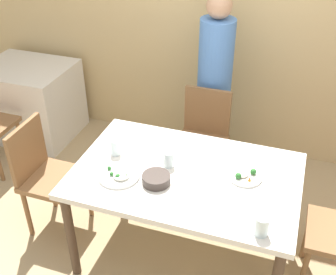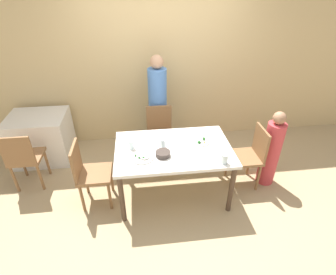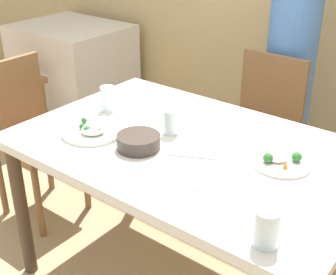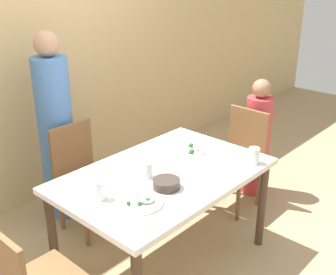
{
  "view_description": "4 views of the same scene",
  "coord_description": "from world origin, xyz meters",
  "px_view_note": "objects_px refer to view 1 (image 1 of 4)",
  "views": [
    {
      "loc": [
        0.57,
        -2.01,
        2.37
      ],
      "look_at": [
        -0.14,
        0.07,
        0.92
      ],
      "focal_mm": 45.0,
      "sensor_mm": 36.0,
      "label": 1
    },
    {
      "loc": [
        -0.38,
        -2.6,
        2.53
      ],
      "look_at": [
        -0.08,
        -0.08,
        0.93
      ],
      "focal_mm": 28.0,
      "sensor_mm": 36.0,
      "label": 2
    },
    {
      "loc": [
        0.95,
        -1.36,
        1.6
      ],
      "look_at": [
        -0.06,
        -0.07,
        0.77
      ],
      "focal_mm": 50.0,
      "sensor_mm": 36.0,
      "label": 3
    },
    {
      "loc": [
        -1.84,
        -1.7,
        2.02
      ],
      "look_at": [
        0.06,
        0.02,
        0.96
      ],
      "focal_mm": 45.0,
      "sensor_mm": 36.0,
      "label": 4
    }
  ],
  "objects_px": {
    "chair_adult_spot": "(203,137)",
    "plate_rice_adult": "(119,175)",
    "person_adult": "(214,93)",
    "glass_water_tall": "(262,226)",
    "bowl_curry": "(156,179)"
  },
  "relations": [
    {
      "from": "plate_rice_adult",
      "to": "person_adult",
      "type": "bearing_deg",
      "value": 77.43
    },
    {
      "from": "plate_rice_adult",
      "to": "chair_adult_spot",
      "type": "bearing_deg",
      "value": 73.52
    },
    {
      "from": "bowl_curry",
      "to": "plate_rice_adult",
      "type": "distance_m",
      "value": 0.24
    },
    {
      "from": "bowl_curry",
      "to": "glass_water_tall",
      "type": "height_order",
      "value": "glass_water_tall"
    },
    {
      "from": "chair_adult_spot",
      "to": "plate_rice_adult",
      "type": "xyz_separation_m",
      "value": [
        -0.29,
        -0.97,
        0.26
      ]
    },
    {
      "from": "chair_adult_spot",
      "to": "bowl_curry",
      "type": "relative_size",
      "value": 5.02
    },
    {
      "from": "chair_adult_spot",
      "to": "person_adult",
      "type": "relative_size",
      "value": 0.55
    },
    {
      "from": "chair_adult_spot",
      "to": "glass_water_tall",
      "type": "distance_m",
      "value": 1.35
    },
    {
      "from": "plate_rice_adult",
      "to": "bowl_curry",
      "type": "bearing_deg",
      "value": 5.52
    },
    {
      "from": "chair_adult_spot",
      "to": "plate_rice_adult",
      "type": "bearing_deg",
      "value": -106.48
    },
    {
      "from": "bowl_curry",
      "to": "chair_adult_spot",
      "type": "bearing_deg",
      "value": 86.89
    },
    {
      "from": "chair_adult_spot",
      "to": "plate_rice_adult",
      "type": "relative_size",
      "value": 3.29
    },
    {
      "from": "person_adult",
      "to": "glass_water_tall",
      "type": "bearing_deg",
      "value": -67.49
    },
    {
      "from": "chair_adult_spot",
      "to": "plate_rice_adult",
      "type": "height_order",
      "value": "chair_adult_spot"
    },
    {
      "from": "person_adult",
      "to": "plate_rice_adult",
      "type": "height_order",
      "value": "person_adult"
    }
  ]
}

